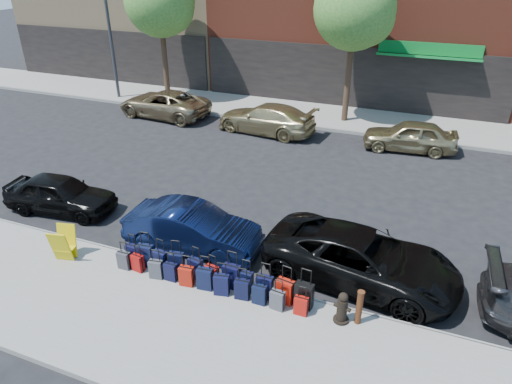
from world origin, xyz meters
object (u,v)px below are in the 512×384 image
at_px(fire_hydrant, 342,308).
at_px(car_far_1, 266,118).
at_px(tree_left, 162,3).
at_px(display_rack, 64,244).
at_px(tree_center, 357,11).
at_px(suitcase_front_5, 212,275).
at_px(car_far_0, 164,104).
at_px(car_near_0, 60,194).
at_px(car_near_2, 361,258).
at_px(streetlight, 111,17).
at_px(bollard, 359,307).
at_px(car_far_2, 410,136).
at_px(car_near_1, 192,228).

xyz_separation_m(fire_hydrant, car_far_1, (-6.23, 11.64, 0.18)).
distance_m(tree_left, display_rack, 16.58).
relative_size(tree_center, suitcase_front_5, 8.51).
distance_m(display_rack, car_far_0, 13.12).
bearing_deg(car_near_0, display_rack, -142.79).
bearing_deg(display_rack, tree_left, 97.59).
relative_size(suitcase_front_5, car_near_2, 0.17).
bearing_deg(tree_left, suitcase_front_5, -55.41).
bearing_deg(car_near_2, display_rack, 112.79).
distance_m(tree_center, fire_hydrant, 15.53).
xyz_separation_m(suitcase_front_5, fire_hydrant, (3.42, -0.12, 0.11)).
xyz_separation_m(tree_left, fire_hydrant, (13.32, -14.47, -4.89)).
distance_m(display_rack, car_far_1, 12.14).
relative_size(streetlight, fire_hydrant, 9.82).
relative_size(tree_center, bollard, 7.95).
height_order(suitcase_front_5, car_near_2, car_near_2).
xyz_separation_m(car_near_0, car_far_1, (3.74, 9.75, 0.06)).
bearing_deg(car_far_2, streetlight, -102.47).
bearing_deg(car_far_0, car_near_2, 55.09).
relative_size(streetlight, bollard, 8.74).
relative_size(streetlight, display_rack, 8.22).
height_order(tree_left, car_far_2, tree_left).
relative_size(car_near_2, car_far_0, 1.02).
relative_size(streetlight, car_near_0, 2.13).
height_order(fire_hydrant, display_rack, display_rack).
height_order(bollard, display_rack, display_rack).
bearing_deg(car_near_2, car_far_0, 57.20).
height_order(car_near_2, car_far_1, car_near_2).
height_order(suitcase_front_5, car_far_2, car_far_2).
bearing_deg(display_rack, car_near_0, 121.09).
xyz_separation_m(tree_left, car_near_1, (8.54, -12.87, -4.75)).
distance_m(tree_center, suitcase_front_5, 15.20).
distance_m(suitcase_front_5, fire_hydrant, 3.43).
bearing_deg(streetlight, car_far_0, -23.86).
bearing_deg(fire_hydrant, bollard, 24.90).
relative_size(car_far_0, car_far_1, 1.03).
bearing_deg(car_near_1, tree_center, -10.71).
bearing_deg(tree_left, streetlight, -166.61).
relative_size(bollard, display_rack, 0.94).
bearing_deg(car_near_2, bollard, -164.47).
height_order(car_far_0, car_far_2, car_far_0).
bearing_deg(fire_hydrant, car_far_1, 130.46).
xyz_separation_m(streetlight, bollard, (16.63, -13.68, -4.04)).
relative_size(car_near_1, car_near_2, 0.79).
distance_m(tree_left, car_near_2, 19.00).
bearing_deg(suitcase_front_5, car_far_2, 81.37).
bearing_deg(suitcase_front_5, display_rack, -163.32).
height_order(streetlight, car_far_0, streetlight).
height_order(tree_center, display_rack, tree_center).
bearing_deg(car_far_0, car_near_0, 16.85).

